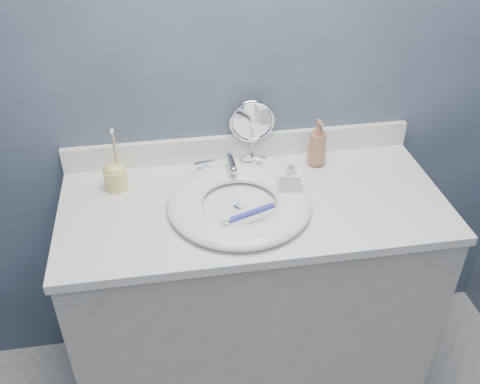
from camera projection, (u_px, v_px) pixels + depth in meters
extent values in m
cube|color=#404F60|center=(239.00, 72.00, 1.73)|extent=(2.20, 0.02, 2.40)
cube|color=beige|center=(252.00, 300.00, 1.96)|extent=(1.20, 0.55, 0.85)
cube|color=white|center=(253.00, 204.00, 1.71)|extent=(1.22, 0.57, 0.03)
cube|color=white|center=(240.00, 147.00, 1.88)|extent=(1.22, 0.02, 0.09)
cylinder|color=silver|center=(239.00, 207.00, 1.66)|extent=(0.04, 0.04, 0.01)
cube|color=silver|center=(230.00, 170.00, 1.83)|extent=(0.22, 0.05, 0.01)
cylinder|color=silver|center=(230.00, 163.00, 1.81)|extent=(0.03, 0.03, 0.06)
cylinder|color=silver|center=(231.00, 163.00, 1.76)|extent=(0.02, 0.09, 0.02)
sphere|color=silver|center=(233.00, 170.00, 1.73)|extent=(0.03, 0.03, 0.03)
cylinder|color=silver|center=(205.00, 168.00, 1.81)|extent=(0.02, 0.02, 0.03)
cube|color=silver|center=(205.00, 163.00, 1.80)|extent=(0.08, 0.03, 0.01)
cylinder|color=silver|center=(254.00, 164.00, 1.83)|extent=(0.02, 0.02, 0.03)
cube|color=silver|center=(254.00, 158.00, 1.82)|extent=(0.08, 0.03, 0.01)
cylinder|color=silver|center=(252.00, 159.00, 1.89)|extent=(0.09, 0.09, 0.01)
cylinder|color=silver|center=(252.00, 144.00, 1.86)|extent=(0.01, 0.01, 0.12)
torus|color=silver|center=(252.00, 121.00, 1.80)|extent=(0.16, 0.02, 0.16)
cylinder|color=white|center=(252.00, 121.00, 1.80)|extent=(0.13, 0.01, 0.13)
imported|color=#A86E4C|center=(318.00, 143.00, 1.82)|extent=(0.07, 0.07, 0.17)
imported|color=white|center=(290.00, 178.00, 1.67)|extent=(0.08, 0.08, 0.14)
cylinder|color=#E4E272|center=(116.00, 179.00, 1.73)|extent=(0.08, 0.08, 0.07)
ellipsoid|color=#E4E272|center=(114.00, 170.00, 1.71)|extent=(0.08, 0.06, 0.05)
cylinder|color=#DDA27D|center=(115.00, 152.00, 1.68)|extent=(0.01, 0.02, 0.14)
cube|color=white|center=(112.00, 132.00, 1.63)|extent=(0.01, 0.02, 0.01)
cube|color=#323DB2|center=(251.00, 213.00, 1.57)|extent=(0.15, 0.07, 0.01)
cube|color=white|center=(226.00, 220.00, 1.53)|extent=(0.03, 0.02, 0.01)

